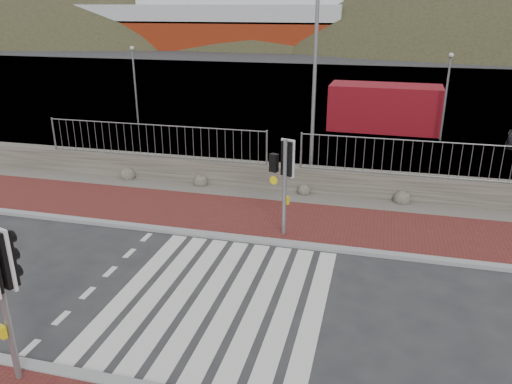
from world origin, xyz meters
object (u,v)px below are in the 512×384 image
(traffic_signal_far, at_px, (284,167))
(streetlight, at_px, (319,69))
(ferry, at_px, (204,11))
(shipping_container, at_px, (384,108))

(traffic_signal_far, height_order, streetlight, streetlight)
(ferry, xyz_separation_m, traffic_signal_far, (25.36, -64.36, -3.32))
(streetlight, xyz_separation_m, shipping_container, (2.30, 9.40, -2.95))
(shipping_container, bearing_deg, traffic_signal_far, -98.75)
(ferry, height_order, streetlight, ferry)
(traffic_signal_far, relative_size, streetlight, 0.39)
(streetlight, bearing_deg, ferry, 100.51)
(traffic_signal_far, xyz_separation_m, shipping_container, (2.54, 13.99, -0.88))
(ferry, distance_m, traffic_signal_far, 69.25)
(ferry, distance_m, streetlight, 65.04)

